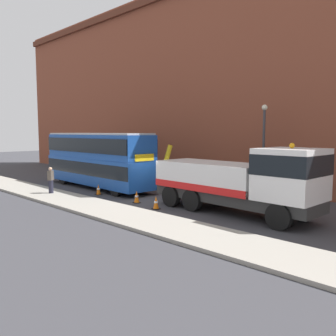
{
  "coord_description": "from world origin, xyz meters",
  "views": [
    {
      "loc": [
        15.79,
        -14.9,
        4.16
      ],
      "look_at": [
        0.92,
        0.1,
        2.0
      ],
      "focal_mm": 38.06,
      "sensor_mm": 36.0,
      "label": 1
    }
  ],
  "objects": [
    {
      "name": "near_kerb",
      "position": [
        0.0,
        -4.2,
        0.07
      ],
      "size": [
        60.0,
        2.8,
        0.15
      ],
      "primitive_type": "cube",
      "color": "gray",
      "rests_on": "ground_plane"
    },
    {
      "name": "traffic_cone_near_truck",
      "position": [
        2.06,
        -1.97,
        0.34
      ],
      "size": [
        0.36,
        0.36,
        0.72
      ],
      "color": "orange",
      "rests_on": "ground_plane"
    },
    {
      "name": "ground_plane",
      "position": [
        0.0,
        0.0,
        0.0
      ],
      "size": [
        120.0,
        120.0,
        0.0
      ],
      "primitive_type": "plane",
      "color": "#38383D"
    },
    {
      "name": "traffic_cone_midway",
      "position": [
        0.02,
        -1.6,
        0.34
      ],
      "size": [
        0.36,
        0.36,
        0.72
      ],
      "color": "orange",
      "rests_on": "ground_plane"
    },
    {
      "name": "traffic_cone_near_bus",
      "position": [
        -3.86,
        -1.63,
        0.34
      ],
      "size": [
        0.36,
        0.36,
        0.72
      ],
      "color": "orange",
      "rests_on": "ground_plane"
    },
    {
      "name": "street_lamp",
      "position": [
        4.35,
        5.15,
        3.47
      ],
      "size": [
        0.36,
        0.36,
        5.83
      ],
      "color": "#38383D",
      "rests_on": "ground_plane"
    },
    {
      "name": "pedestrian_onlooker",
      "position": [
        -5.89,
        -3.93,
        0.99
      ],
      "size": [
        0.44,
        0.48,
        1.71
      ],
      "rotation": [
        0.0,
        0.0,
        0.6
      ],
      "color": "#232333",
      "rests_on": "near_kerb"
    },
    {
      "name": "recovery_tow_truck",
      "position": [
        5.96,
        0.08,
        1.76
      ],
      "size": [
        10.18,
        2.95,
        3.67
      ],
      "rotation": [
        0.0,
        0.0,
        -0.04
      ],
      "color": "#2D2D2D",
      "rests_on": "ground_plane"
    },
    {
      "name": "double_decker_bus",
      "position": [
        -6.48,
        0.1,
        2.23
      ],
      "size": [
        11.11,
        2.93,
        4.06
      ],
      "rotation": [
        0.0,
        0.0,
        -0.04
      ],
      "color": "#19479E",
      "rests_on": "ground_plane"
    },
    {
      "name": "building_facade",
      "position": [
        0.0,
        7.34,
        8.07
      ],
      "size": [
        60.0,
        1.5,
        16.0
      ],
      "color": "brown",
      "rests_on": "ground_plane"
    }
  ]
}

